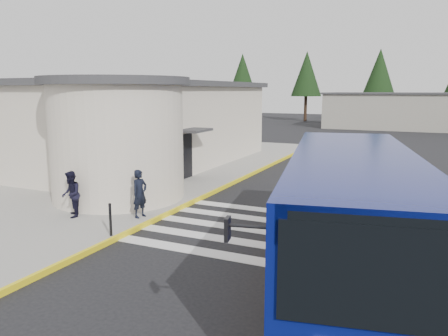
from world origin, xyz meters
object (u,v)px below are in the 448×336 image
at_px(transit_bus, 351,220).
at_px(bollard, 110,220).
at_px(pedestrian_b, 71,194).
at_px(pedestrian_a, 140,194).

distance_m(transit_bus, bollard, 6.95).
bearing_deg(transit_bus, bollard, 170.87).
xyz_separation_m(pedestrian_b, bollard, (2.50, -1.03, -0.30)).
bearing_deg(pedestrian_b, transit_bus, 44.54).
distance_m(pedestrian_a, bollard, 2.06).
relative_size(transit_bus, bollard, 11.01).
bearing_deg(bollard, pedestrian_a, 100.14).
relative_size(transit_bus, pedestrian_a, 6.67).
relative_size(pedestrian_a, pedestrian_b, 1.03).
height_order(pedestrian_b, bollard, pedestrian_b).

